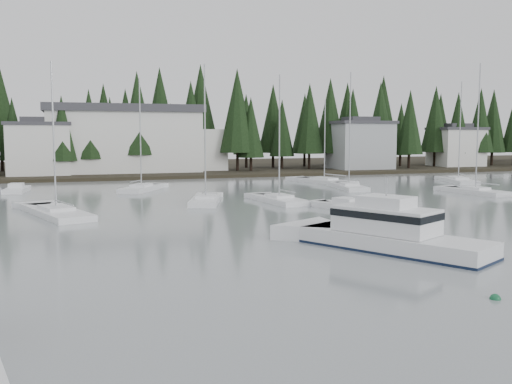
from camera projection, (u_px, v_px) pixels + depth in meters
far_shore_land at (145, 169)px, 109.51m from camera, size 240.00×54.00×1.00m
conifer_treeline at (153, 173)px, 99.10m from camera, size 200.00×22.00×20.00m
house_west at (39, 147)px, 86.47m from camera, size 9.54×7.42×8.75m
house_east_a at (360, 144)px, 102.12m from camera, size 10.60×8.48×9.25m
house_east_b at (456, 146)px, 110.83m from camera, size 9.54×7.42×8.25m
harbor_inn at (137, 140)px, 94.14m from camera, size 29.50×11.50×10.90m
cabin_cruiser_center at (391, 238)px, 32.75m from camera, size 8.36×11.45×4.79m
sailboat_0 at (458, 182)px, 78.89m from camera, size 5.06×9.10×14.36m
sailboat_1 at (56, 215)px, 46.88m from camera, size 6.19×11.26×13.05m
sailboat_2 at (141, 190)px, 67.61m from camera, size 6.30×8.31×13.70m
sailboat_4 at (279, 201)px, 55.91m from camera, size 3.62×8.36×12.91m
sailboat_5 at (475, 193)px, 63.99m from camera, size 3.66×8.36×14.98m
sailboat_7 at (349, 188)px, 69.50m from camera, size 3.94×8.50×14.58m
sailboat_8 at (206, 202)px, 55.47m from camera, size 5.01×8.72×13.87m
sailboat_10 at (324, 183)px, 78.06m from camera, size 5.67×10.95×11.82m
runabout_1 at (346, 208)px, 50.50m from camera, size 4.28×7.11×1.42m
runabout_3 at (16, 191)px, 65.69m from camera, size 2.77×5.55×1.42m
mooring_buoy_green at (495, 299)px, 23.00m from camera, size 0.45×0.45×0.45m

